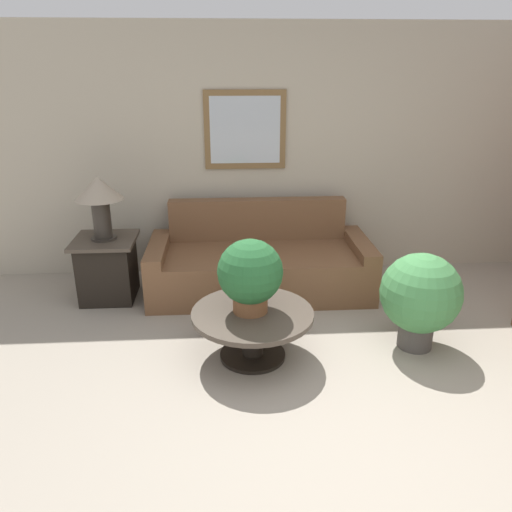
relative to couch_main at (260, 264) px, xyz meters
The scene contains 8 objects.
ground_plane 2.30m from the couch_main, 78.07° to the right, with size 20.00×20.00×0.00m, color gray.
wall_back 1.27m from the couch_main, 52.05° to the left, with size 7.67×0.09×2.60m.
couch_main is the anchor object (origin of this frame).
coffee_table 1.28m from the couch_main, 96.57° to the right, with size 0.95×0.95×0.40m.
side_table 1.51m from the couch_main, behind, with size 0.59×0.59×0.62m.
table_lamp 1.70m from the couch_main, behind, with size 0.45×0.45×0.61m.
potted_plant_on_table 1.34m from the couch_main, 97.37° to the right, with size 0.50×0.50×0.58m.
potted_plant_floor 1.71m from the couch_main, 44.72° to the right, with size 0.65×0.65×0.81m.
Camera 1 is at (-0.81, -2.48, 2.21)m, focal length 35.00 mm.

